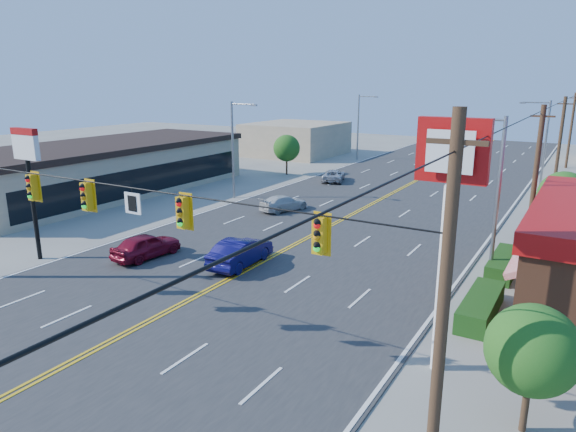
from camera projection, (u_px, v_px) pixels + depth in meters
The scene contains 21 objects.
ground at pixel (122, 337), 19.78m from camera, with size 160.00×160.00×0.00m, color gray.
road at pixel (342, 220), 36.37m from camera, with size 20.00×120.00×0.06m, color #2D2D30.
signal_span at pixel (108, 214), 18.60m from camera, with size 24.32×0.34×9.00m.
kfc_pylon at pixel (449, 197), 16.11m from camera, with size 2.20×0.36×8.50m.
strip_mall at pixel (105, 167), 45.07m from camera, with size 10.40×26.40×4.40m.
pizza_hut_sign at pixel (28, 166), 27.24m from camera, with size 1.90×0.30×6.85m.
streetlight_se at pixel (494, 189), 24.90m from camera, with size 2.55×0.25×8.00m.
streetlight_ne at pixel (543, 141), 44.82m from camera, with size 2.55×0.25×8.00m.
streetlight_sw at pixel (235, 145), 42.25m from camera, with size 2.55×0.25×8.00m.
streetlight_nw at pixel (360, 123), 63.84m from camera, with size 2.55×0.25×8.00m.
utility_pole_near at pixel (534, 184), 27.60m from camera, with size 0.28×0.28×8.40m, color #47301E.
utility_pole_mid at pixel (559, 148), 42.55m from camera, with size 0.28×0.28×8.40m, color #47301E.
utility_pole_far at pixel (571, 131), 57.49m from camera, with size 0.28×0.28×8.40m, color #47301E.
tree_kfc_rear at pixel (563, 196), 30.60m from camera, with size 2.94×2.94×4.41m.
tree_kfc_front at pixel (533, 350), 13.85m from camera, with size 2.52×2.52×3.78m.
tree_west at pixel (287, 148), 53.75m from camera, with size 2.80×2.80×4.20m.
bld_west_far at pixel (296, 139), 69.02m from camera, with size 11.00×12.00×4.20m, color tan.
car_magenta at pixel (146, 246), 28.45m from camera, with size 1.62×4.02×1.37m, color maroon.
car_blue at pixel (241, 253), 27.23m from camera, with size 1.55×4.46×1.47m, color #0F0D4D.
car_white at pixel (284, 204), 38.88m from camera, with size 1.62×3.99×1.16m, color #BCBCBC.
car_silver at pixel (334, 176), 50.33m from camera, with size 1.91×4.15×1.15m, color #BAB9BE.
Camera 1 is at (14.72, -12.11, 9.54)m, focal length 32.00 mm.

